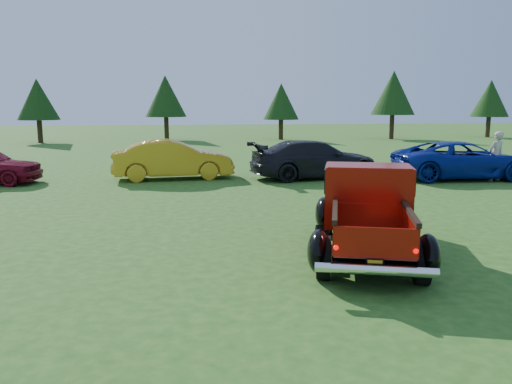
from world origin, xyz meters
TOP-DOWN VIEW (x-y plane):
  - ground at (0.00, 0.00)m, footprint 120.00×120.00m
  - tree_west at (-12.00, 29.00)m, footprint 2.94×2.94m
  - tree_mid_left at (-3.00, 31.00)m, footprint 3.20×3.20m
  - tree_mid_right at (6.00, 30.00)m, footprint 2.82×2.82m
  - tree_east at (15.00, 29.50)m, footprint 3.46×3.46m
  - tree_far_east at (24.00, 30.50)m, footprint 3.07×3.07m
  - pickup_truck at (2.13, -0.26)m, footprint 3.11×4.74m
  - show_car_yellow at (-1.85, 9.69)m, footprint 4.58×1.96m
  - show_car_grey at (3.50, 9.18)m, footprint 5.17×2.71m
  - show_car_blue at (8.97, 8.28)m, footprint 5.17×2.56m
  - spectator at (9.87, 7.59)m, footprint 0.76×0.61m

SIDE VIEW (x-z plane):
  - ground at x=0.00m, z-range 0.00..0.00m
  - show_car_blue at x=8.97m, z-range 0.00..1.41m
  - show_car_grey at x=3.50m, z-range 0.00..1.43m
  - show_car_yellow at x=-1.85m, z-range 0.00..1.47m
  - pickup_truck at x=2.13m, z-range -0.04..1.61m
  - spectator at x=9.87m, z-range 0.00..1.82m
  - tree_mid_right at x=6.00m, z-range 0.77..5.17m
  - tree_west at x=-12.00m, z-range 0.81..5.41m
  - tree_far_east at x=24.00m, z-range 0.85..5.65m
  - tree_mid_left at x=-3.00m, z-range 0.88..5.88m
  - tree_east at x=15.00m, z-range 0.96..6.36m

